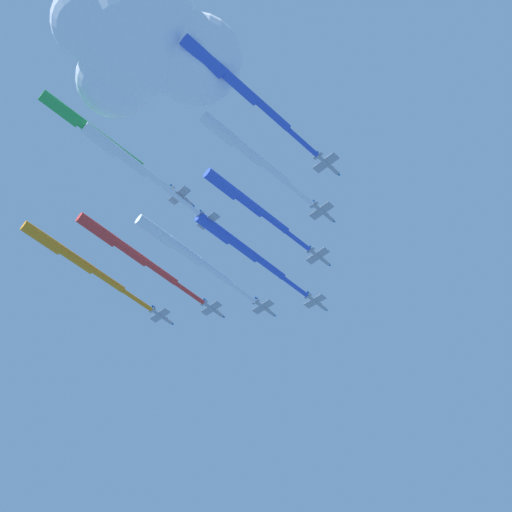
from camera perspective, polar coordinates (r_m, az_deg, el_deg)
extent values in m
cylinder|color=#9EA3AD|center=(228.78, 5.01, -3.85)|extent=(9.10, 2.57, 1.34)
cone|color=#1959A5|center=(231.28, 5.90, -4.50)|extent=(1.46, 1.44, 1.27)
cylinder|color=black|center=(226.52, 4.17, -3.22)|extent=(0.73, 1.08, 1.00)
ellipsoid|color=black|center=(230.06, 5.37, -4.02)|extent=(2.01, 1.16, 0.85)
cube|color=#9EA3AD|center=(228.49, 4.92, -3.79)|extent=(3.80, 8.47, 2.21)
cube|color=#1959A5|center=(230.81, 4.25, -4.16)|extent=(2.37, 1.01, 0.27)
cube|color=#1959A5|center=(226.31, 5.60, -3.38)|extent=(2.37, 1.01, 0.27)
cube|color=#9EA3AD|center=(226.97, 4.34, -3.35)|extent=(1.52, 3.25, 0.89)
cube|color=#1959A5|center=(227.60, 4.37, -3.17)|extent=(1.47, 0.77, 1.87)
cylinder|color=blue|center=(223.83, 3.10, -2.44)|extent=(12.89, 3.45, 1.70)
cylinder|color=blue|center=(218.88, 1.07, -0.85)|extent=(13.01, 4.29, 2.55)
cylinder|color=blue|center=(214.84, -1.18, 0.71)|extent=(13.13, 5.14, 3.41)
cylinder|color=blue|center=(211.32, -3.51, 2.33)|extent=(13.25, 5.98, 4.26)
cylinder|color=#9EA3AD|center=(228.21, 0.68, -4.34)|extent=(9.09, 2.62, 1.31)
cone|color=#1959A5|center=(230.48, 1.60, -5.00)|extent=(1.47, 1.42, 1.24)
cylinder|color=black|center=(226.16, -0.20, -3.71)|extent=(0.74, 1.06, 0.98)
ellipsoid|color=black|center=(229.40, 1.05, -4.51)|extent=(2.01, 1.16, 0.83)
cube|color=#9EA3AD|center=(227.94, 0.57, -4.28)|extent=(3.88, 8.54, 1.93)
cube|color=#1959A5|center=(230.37, -0.07, -4.67)|extent=(2.38, 1.04, 0.25)
cube|color=#1959A5|center=(225.65, 1.23, -3.85)|extent=(2.38, 1.04, 0.25)
cube|color=#9EA3AD|center=(226.57, -0.02, -3.84)|extent=(1.55, 3.28, 0.78)
cube|color=#1959A5|center=(227.20, 0.01, -3.66)|extent=(1.46, 0.72, 1.88)
cylinder|color=white|center=(223.67, -1.35, -2.89)|extent=(13.34, 3.59, 1.67)
cylinder|color=white|center=(219.12, -3.53, -1.24)|extent=(13.46, 4.42, 2.50)
cylinder|color=white|center=(215.56, -5.92, 0.39)|extent=(13.58, 5.24, 3.33)
cylinder|color=white|center=(212.58, -8.38, 2.07)|extent=(13.70, 6.06, 4.16)
cylinder|color=#9EA3AD|center=(219.68, 5.25, -0.06)|extent=(9.09, 2.47, 1.29)
cone|color=#1959A5|center=(222.01, 6.18, -0.77)|extent=(1.45, 1.39, 1.23)
cylinder|color=black|center=(217.58, 4.37, 0.63)|extent=(0.72, 1.04, 0.97)
ellipsoid|color=black|center=(220.92, 5.62, -0.25)|extent=(2.00, 1.12, 0.82)
cube|color=#9EA3AD|center=(219.40, 5.15, 0.01)|extent=(3.76, 8.55, 1.77)
cube|color=#1959A5|center=(221.47, 4.45, -0.46)|extent=(2.37, 1.00, 0.23)
cube|color=#1959A5|center=(217.49, 5.87, 0.52)|extent=(2.37, 1.00, 0.23)
cube|color=#9EA3AD|center=(218.01, 4.55, 0.49)|extent=(1.51, 3.28, 0.72)
cube|color=#1959A5|center=(218.70, 4.57, 0.65)|extent=(1.45, 0.67, 1.89)
cylinder|color=blue|center=(215.33, 3.36, 1.41)|extent=(11.69, 3.15, 1.65)
cylinder|color=blue|center=(211.21, 1.44, 2.97)|extent=(11.79, 3.97, 2.47)
cylinder|color=blue|center=(207.89, -0.68, 4.48)|extent=(11.90, 4.78, 3.29)
cylinder|color=blue|center=(205.02, -2.87, 6.02)|extent=(12.01, 5.60, 4.12)
cylinder|color=#9EA3AD|center=(230.70, -3.64, -4.45)|extent=(9.09, 2.68, 1.30)
cone|color=#1959A5|center=(232.71, -2.70, -5.11)|extent=(1.48, 1.42, 1.23)
cylinder|color=black|center=(228.89, -4.53, -3.81)|extent=(0.74, 1.06, 0.97)
ellipsoid|color=black|center=(231.78, -3.24, -4.62)|extent=(2.01, 1.17, 0.82)
cube|color=#9EA3AD|center=(230.45, -3.74, -4.39)|extent=(3.95, 8.57, 1.84)
cube|color=#1959A5|center=(233.03, -4.34, -4.77)|extent=(2.38, 1.05, 0.24)
cube|color=#1959A5|center=(228.01, -3.12, -3.97)|extent=(2.38, 1.05, 0.24)
cube|color=#9EA3AD|center=(229.25, -4.35, -3.95)|extent=(1.58, 3.29, 0.75)
cube|color=#1959A5|center=(229.87, -4.30, -3.77)|extent=(1.46, 0.71, 1.88)
cylinder|color=red|center=(226.63, -5.74, -2.96)|extent=(13.85, 3.77, 1.65)
cylinder|color=red|center=(222.55, -8.04, -1.25)|extent=(13.98, 4.59, 2.48)
cylinder|color=red|center=(219.54, -10.53, 0.43)|extent=(14.11, 5.40, 3.31)
cylinder|color=red|center=(217.17, -13.09, 2.15)|extent=(14.23, 6.22, 4.14)
cylinder|color=#9EA3AD|center=(209.43, 5.57, 3.68)|extent=(9.10, 2.55, 1.33)
cone|color=#1959A5|center=(211.60, 6.53, 2.89)|extent=(1.46, 1.43, 1.26)
cylinder|color=black|center=(207.48, 4.65, 4.43)|extent=(0.73, 1.07, 1.00)
ellipsoid|color=black|center=(210.62, 5.96, 3.45)|extent=(2.01, 1.15, 0.84)
cube|color=#9EA3AD|center=(209.16, 5.46, 3.75)|extent=(3.80, 8.49, 2.13)
cube|color=#1959A5|center=(211.21, 4.73, 3.26)|extent=(2.37, 1.01, 0.26)
cube|color=#1959A5|center=(207.27, 6.22, 4.28)|extent=(2.37, 1.01, 0.26)
cube|color=#9EA3AD|center=(207.87, 4.84, 4.28)|extent=(1.52, 3.25, 0.86)
cube|color=#1959A5|center=(208.59, 4.86, 4.45)|extent=(1.46, 0.75, 1.87)
cylinder|color=white|center=(205.36, 3.57, 5.32)|extent=(11.92, 3.29, 1.69)
cylinder|color=white|center=(201.54, 1.53, 7.07)|extent=(12.04, 4.13, 2.54)
cylinder|color=white|center=(198.56, -0.74, 8.76)|extent=(12.15, 4.97, 3.38)
cylinder|color=white|center=(196.09, -3.10, 10.49)|extent=(12.27, 5.81, 4.23)
cylinder|color=#9EA3AD|center=(232.23, -7.91, -4.99)|extent=(9.09, 2.69, 1.31)
cone|color=#1959A5|center=(233.98, -6.95, -5.65)|extent=(1.48, 1.43, 1.24)
cylinder|color=black|center=(230.67, -8.83, -4.36)|extent=(0.74, 1.06, 0.98)
ellipsoid|color=black|center=(233.19, -7.51, -5.16)|extent=(2.01, 1.17, 0.83)
cube|color=#9EA3AD|center=(232.01, -8.02, -4.93)|extent=(3.94, 8.56, 1.93)
cube|color=#1959A5|center=(234.80, -8.56, -5.29)|extent=(2.38, 1.05, 0.25)
cube|color=#1959A5|center=(229.35, -7.46, -4.53)|extent=(2.38, 1.05, 0.25)
cube|color=#9EA3AD|center=(230.98, -8.64, -4.49)|extent=(1.57, 3.28, 0.78)
cube|color=#1959A5|center=(231.57, -8.58, -4.31)|extent=(1.46, 0.73, 1.88)
cylinder|color=orange|center=(228.76, -10.05, -3.52)|extent=(13.72, 3.75, 1.67)
cylinder|color=orange|center=(225.34, -12.38, -1.85)|extent=(13.85, 4.58, 2.50)
cylinder|color=orange|center=(223.02, -14.86, -0.21)|extent=(13.98, 5.40, 3.33)
cylinder|color=orange|center=(221.33, -17.39, 1.46)|extent=(14.11, 6.22, 4.17)
cylinder|color=#9EA3AD|center=(199.22, 5.94, 7.63)|extent=(9.10, 2.70, 1.33)
cone|color=#1959A5|center=(201.23, 6.94, 6.75)|extent=(1.48, 1.45, 1.26)
cylinder|color=black|center=(197.43, 4.99, 8.48)|extent=(0.75, 1.08, 1.00)
ellipsoid|color=black|center=(200.37, 6.35, 7.37)|extent=(2.02, 1.18, 0.84)
cube|color=#9EA3AD|center=(198.97, 5.84, 7.72)|extent=(3.93, 8.51, 2.14)
cube|color=#1959A5|center=(200.85, 5.04, 7.17)|extent=(2.38, 1.05, 0.26)
cube|color=#1959A5|center=(197.26, 6.65, 8.30)|extent=(2.38, 1.05, 0.26)
cube|color=#9EA3AD|center=(197.78, 5.19, 8.31)|extent=(1.57, 3.26, 0.86)
cube|color=#1959A5|center=(198.55, 5.21, 8.47)|extent=(1.47, 0.78, 1.87)
cylinder|color=blue|center=(195.23, 3.71, 9.61)|extent=(13.67, 3.76, 1.69)
cylinder|color=blue|center=(191.40, 1.24, 11.86)|extent=(13.80, 4.59, 2.54)
cylinder|color=blue|center=(188.57, -1.52, 14.04)|extent=(13.93, 5.43, 3.39)
cylinder|color=blue|center=(186.47, -4.40, 16.25)|extent=(14.06, 6.27, 4.23)
cylinder|color=#9EA3AD|center=(210.31, -3.89, 2.86)|extent=(9.10, 2.73, 1.33)
cone|color=#1959A5|center=(211.96, -2.86, 2.06)|extent=(1.48, 1.45, 1.26)
cylinder|color=black|center=(208.86, -4.87, 3.61)|extent=(0.75, 1.08, 1.00)
ellipsoid|color=black|center=(211.28, -3.46, 2.63)|extent=(2.02, 1.19, 0.84)
cube|color=#9EA3AD|center=(210.10, -4.00, 2.93)|extent=(3.96, 8.52, 2.13)
cube|color=#1959A5|center=(212.57, -4.65, 2.45)|extent=(2.38, 1.06, 0.26)
cube|color=#1959A5|center=(207.79, -3.34, 3.45)|extent=(2.38, 1.06, 0.26)
cube|color=#9EA3AD|center=(209.15, -4.67, 3.45)|extent=(1.58, 3.27, 0.86)
cube|color=#1959A5|center=(209.83, -4.61, 3.62)|extent=(1.47, 0.78, 1.87)
cylinder|color=white|center=(207.33, -6.00, 4.47)|extent=(11.77, 3.51, 1.69)
cylinder|color=white|center=(204.62, -8.13, 6.17)|extent=(11.90, 4.34, 2.54)
cylinder|color=white|center=(202.84, -10.43, 7.79)|extent=(12.04, 5.18, 3.38)
cylinder|color=white|center=(201.57, -12.80, 9.42)|extent=(12.17, 6.01, 4.23)
cylinder|color=#9EA3AD|center=(208.70, -6.30, 4.96)|extent=(9.10, 2.55, 1.32)
cone|color=#1959A5|center=(210.04, -5.22, 4.16)|extent=(1.46, 1.42, 1.25)
cylinder|color=black|center=(207.54, -7.32, 5.71)|extent=(0.73, 1.06, 0.99)
ellipsoid|color=black|center=(209.56, -5.84, 4.73)|extent=(2.01, 1.15, 0.83)
cube|color=#9EA3AD|center=(208.53, -6.42, 5.03)|extent=(3.81, 8.51, 2.03)
cube|color=#1959A5|center=(211.01, -7.02, 4.50)|extent=(2.38, 1.02, 0.26)
cube|color=#1959A5|center=(206.20, -5.78, 5.60)|extent=(2.38, 1.02, 0.26)
cube|color=#9EA3AD|center=(207.77, -7.11, 5.55)|extent=(1.52, 3.26, 0.82)
cube|color=#1959A5|center=(208.48, -7.05, 5.72)|extent=(1.46, 0.73, 1.88)
cylinder|color=green|center=(206.30, -8.56, 6.61)|extent=(12.42, 3.36, 1.68)
cylinder|color=green|center=(204.17, -10.91, 8.39)|extent=(12.54, 4.19, 2.52)
cylinder|color=green|center=(203.03, -13.43, 10.06)|extent=(12.65, 5.02, 3.36)
cylinder|color=green|center=(202.47, -15.99, 11.73)|extent=(12.77, 5.86, 4.20)
sphere|color=white|center=(200.90, -9.64, 17.77)|extent=(34.13, 34.13, 34.13)
sphere|color=white|center=(198.26, -4.97, 15.99)|extent=(25.60, 25.60, 25.60)
sphere|color=white|center=(202.71, -13.29, 18.50)|extent=(23.89, 23.89, 23.89)
sphere|color=white|center=(206.28, -11.68, 14.23)|extent=(22.19, 22.19, 22.19)
sphere|color=white|center=(207.18, -8.67, 19.76)|extent=(18.77, 18.77, 18.77)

